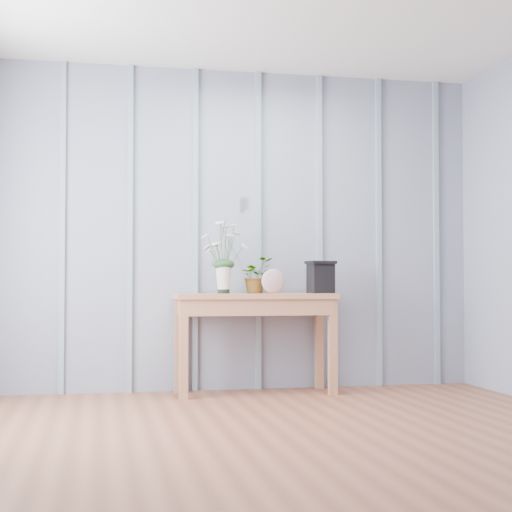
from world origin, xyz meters
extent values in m
plane|color=brown|center=(0.00, 0.00, 0.00)|extent=(4.50, 4.50, 0.00)
cube|color=#858CA1|center=(0.00, 2.25, 1.25)|extent=(4.00, 0.01, 2.50)
cube|color=#B2B2B7|center=(0.12, 2.23, 1.45)|extent=(0.03, 0.01, 0.10)
cube|color=#7E96A1|center=(-1.25, 2.23, 1.25)|extent=(0.04, 0.03, 2.50)
cube|color=#7E96A1|center=(-0.75, 2.23, 1.25)|extent=(0.04, 0.03, 2.50)
cube|color=#7E96A1|center=(-0.25, 2.23, 1.25)|extent=(0.04, 0.03, 2.50)
cube|color=#7E96A1|center=(0.25, 2.23, 1.25)|extent=(0.04, 0.03, 2.50)
cube|color=#7E96A1|center=(0.75, 2.23, 1.25)|extent=(0.04, 0.03, 2.50)
cube|color=#7E96A1|center=(1.25, 2.23, 1.25)|extent=(0.04, 0.03, 2.50)
cube|color=#7E96A1|center=(1.75, 2.23, 1.25)|extent=(0.04, 0.03, 2.50)
cube|color=#A56B4A|center=(0.17, 1.99, 0.73)|extent=(1.20, 0.45, 0.04)
cube|color=#A56B4A|center=(0.17, 1.99, 0.65)|extent=(1.13, 0.42, 0.12)
cube|color=#A56B4A|center=(-0.38, 1.81, 0.35)|extent=(0.06, 0.06, 0.71)
cube|color=#A56B4A|center=(0.73, 1.81, 0.35)|extent=(0.06, 0.06, 0.71)
cube|color=#A56B4A|center=(-0.38, 2.17, 0.35)|extent=(0.06, 0.06, 0.71)
cube|color=#A56B4A|center=(0.73, 2.17, 0.35)|extent=(0.06, 0.06, 0.71)
cylinder|color=black|center=(-0.07, 1.99, 0.78)|extent=(0.09, 0.09, 0.06)
cone|color=beige|center=(-0.07, 1.99, 0.86)|extent=(0.15, 0.15, 0.21)
ellipsoid|color=#1B3C1E|center=(-0.07, 1.99, 0.97)|extent=(0.16, 0.13, 0.08)
imported|color=#1B3C1E|center=(0.20, 2.10, 0.89)|extent=(0.32, 0.30, 0.27)
ellipsoid|color=#8A4363|center=(0.30, 1.95, 0.84)|extent=(0.19, 0.07, 0.18)
cube|color=black|center=(0.69, 1.99, 0.86)|extent=(0.20, 0.17, 0.22)
cube|color=black|center=(0.69, 1.99, 0.99)|extent=(0.23, 0.19, 0.02)
camera|label=1|loc=(-1.00, -3.79, 0.83)|focal=55.00mm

